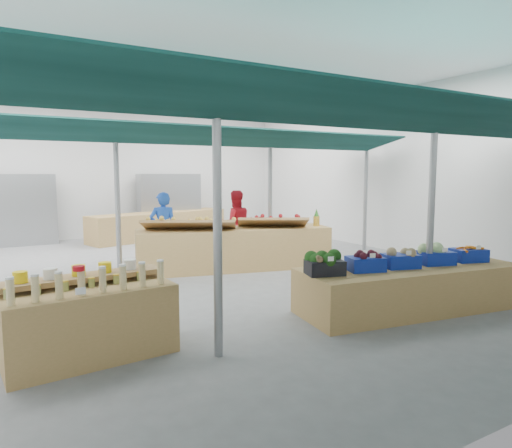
# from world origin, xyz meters

# --- Properties ---
(floor) EXTENTS (13.00, 13.00, 0.00)m
(floor) POSITION_xyz_m (0.00, 0.00, 0.00)
(floor) COLOR slate
(floor) RESTS_ON ground
(hall) EXTENTS (13.00, 13.00, 13.00)m
(hall) POSITION_xyz_m (0.00, 1.44, 2.65)
(hall) COLOR silver
(hall) RESTS_ON ground
(pole_grid) EXTENTS (10.00, 4.60, 3.00)m
(pole_grid) POSITION_xyz_m (0.75, -1.75, 1.81)
(pole_grid) COLOR gray
(pole_grid) RESTS_ON floor
(awnings) EXTENTS (9.50, 7.08, 0.30)m
(awnings) POSITION_xyz_m (0.75, -1.75, 2.78)
(awnings) COLOR #092A28
(awnings) RESTS_ON pole_grid
(back_shelving_left) EXTENTS (2.00, 0.50, 2.00)m
(back_shelving_left) POSITION_xyz_m (-2.50, 6.00, 1.00)
(back_shelving_left) COLOR #B23F33
(back_shelving_left) RESTS_ON floor
(back_shelving_right) EXTENTS (2.00, 0.50, 2.00)m
(back_shelving_right) POSITION_xyz_m (2.00, 6.00, 1.00)
(back_shelving_right) COLOR #B23F33
(back_shelving_right) RESTS_ON floor
(bottle_shelf) EXTENTS (1.84, 1.21, 1.07)m
(bottle_shelf) POSITION_xyz_m (-2.25, -3.29, 0.43)
(bottle_shelf) COLOR olive
(bottle_shelf) RESTS_ON floor
(veg_counter) EXTENTS (3.55, 1.65, 0.66)m
(veg_counter) POSITION_xyz_m (2.24, -3.88, 0.33)
(veg_counter) COLOR olive
(veg_counter) RESTS_ON floor
(fruit_counter) EXTENTS (4.22, 1.94, 0.88)m
(fruit_counter) POSITION_xyz_m (1.33, 0.07, 0.44)
(fruit_counter) COLOR olive
(fruit_counter) RESTS_ON floor
(far_counter) EXTENTS (4.67, 2.13, 0.83)m
(far_counter) POSITION_xyz_m (1.46, 5.37, 0.41)
(far_counter) COLOR olive
(far_counter) RESTS_ON floor
(vendor_left) EXTENTS (0.68, 0.53, 1.64)m
(vendor_left) POSITION_xyz_m (0.13, 1.17, 0.82)
(vendor_left) COLOR blue
(vendor_left) RESTS_ON floor
(vendor_right) EXTENTS (0.92, 0.80, 1.64)m
(vendor_right) POSITION_xyz_m (1.93, 1.17, 0.82)
(vendor_right) COLOR #B31622
(vendor_right) RESTS_ON floor
(crate_broccoli) EXTENTS (0.58, 0.49, 0.35)m
(crate_broccoli) POSITION_xyz_m (0.79, -3.65, 0.82)
(crate_broccoli) COLOR black
(crate_broccoli) RESTS_ON veg_counter
(crate_beets) EXTENTS (0.58, 0.49, 0.29)m
(crate_beets) POSITION_xyz_m (1.45, -3.75, 0.80)
(crate_beets) COLOR navy
(crate_beets) RESTS_ON veg_counter
(crate_celeriac) EXTENTS (0.58, 0.49, 0.31)m
(crate_celeriac) POSITION_xyz_m (2.06, -3.85, 0.81)
(crate_celeriac) COLOR navy
(crate_celeriac) RESTS_ON veg_counter
(crate_cabbage) EXTENTS (0.58, 0.49, 0.35)m
(crate_cabbage) POSITION_xyz_m (2.71, -3.95, 0.82)
(crate_cabbage) COLOR navy
(crate_cabbage) RESTS_ON veg_counter
(crate_carrots) EXTENTS (0.58, 0.49, 0.29)m
(crate_carrots) POSITION_xyz_m (3.37, -4.05, 0.78)
(crate_carrots) COLOR navy
(crate_carrots) RESTS_ON veg_counter
(sparrow) EXTENTS (0.12, 0.09, 0.11)m
(sparrow) POSITION_xyz_m (0.62, -3.74, 0.91)
(sparrow) COLOR brown
(sparrow) RESTS_ON crate_broccoli
(pole_ribbon) EXTENTS (0.12, 0.12, 0.28)m
(pole_ribbon) POSITION_xyz_m (-2.41, -3.69, 1.08)
(pole_ribbon) COLOR red
(pole_ribbon) RESTS_ON pole_grid
(apple_heap_yellow) EXTENTS (2.01, 1.51, 0.27)m
(apple_heap_yellow) POSITION_xyz_m (0.36, 0.21, 1.05)
(apple_heap_yellow) COLOR #997247
(apple_heap_yellow) RESTS_ON fruit_counter
(apple_heap_red) EXTENTS (1.65, 1.32, 0.27)m
(apple_heap_red) POSITION_xyz_m (2.12, -0.22, 1.05)
(apple_heap_red) COLOR #997247
(apple_heap_red) RESTS_ON fruit_counter
(pineapple) EXTENTS (0.14, 0.14, 0.39)m
(pineapple) POSITION_xyz_m (3.11, -0.47, 1.06)
(pineapple) COLOR #8C6019
(pineapple) RESTS_ON fruit_counter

